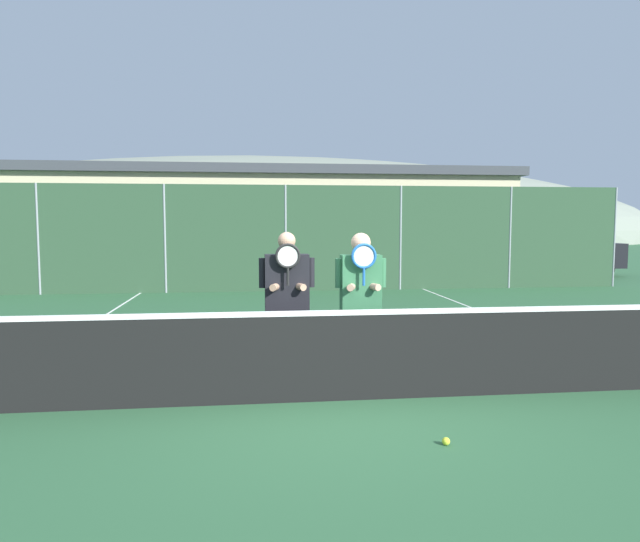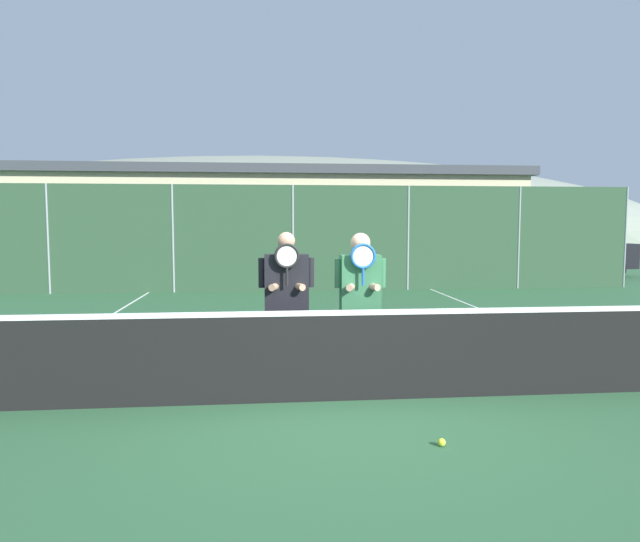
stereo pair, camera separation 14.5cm
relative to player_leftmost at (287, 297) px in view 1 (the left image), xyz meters
The scene contains 14 objects.
ground_plane 1.29m from the player_leftmost, 43.69° to the right, with size 120.00×120.00×0.00m, color #2D5B38.
hill_distant 57.24m from the player_leftmost, 89.46° to the left, with size 90.45×50.25×17.59m.
clubhouse_building 18.33m from the player_leftmost, 90.48° to the left, with size 21.74×5.50×4.15m.
fence_back 9.36m from the player_leftmost, 86.68° to the left, with size 19.53×0.06×2.92m.
tennis_net 0.93m from the player_leftmost, 43.69° to the right, with size 10.54×0.09×1.07m.
court_line_left_sideline 4.32m from the player_leftmost, 143.69° to the left, with size 0.05×16.00×0.01m, color white.
court_line_right_sideline 5.21m from the player_leftmost, 29.09° to the left, with size 0.05×16.00×0.01m, color white.
player_leftmost is the anchor object (origin of this frame).
player_center_left 0.84m from the player_leftmost, ahead, with size 0.58×0.34×1.77m.
car_far_left 13.93m from the player_leftmost, 112.20° to the left, with size 4.60×2.10×1.76m.
car_left_of_center 12.52m from the player_leftmost, 89.83° to the left, with size 4.60×2.03×1.81m.
car_center 13.84m from the player_leftmost, 68.47° to the left, with size 4.09×2.01×1.87m.
car_right_of_center 16.40m from the player_leftmost, 51.53° to the left, with size 4.77×1.98×1.88m.
tennis_ball_on_court 2.43m from the player_leftmost, 55.97° to the right, with size 0.07×0.07×0.07m.
Camera 1 is at (-0.93, -5.85, 1.88)m, focal length 32.00 mm.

